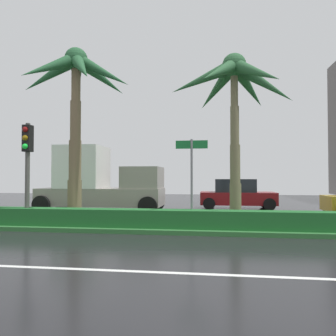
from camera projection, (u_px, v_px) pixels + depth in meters
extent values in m
cube|color=black|center=(238.00, 225.00, 13.03)|extent=(90.00, 42.00, 0.10)
cube|color=white|center=(265.00, 277.00, 6.10)|extent=(81.00, 0.14, 0.01)
cube|color=#2D6B33|center=(240.00, 225.00, 12.05)|extent=(85.50, 4.00, 0.15)
cube|color=#1E6028|center=(243.00, 220.00, 10.67)|extent=(76.50, 0.70, 0.60)
cylinder|color=brown|center=(75.00, 200.00, 13.03)|extent=(0.55, 0.55, 1.58)
cylinder|color=brown|center=(75.00, 160.00, 13.04)|extent=(0.49, 0.49, 1.58)
cylinder|color=brown|center=(76.00, 121.00, 13.04)|extent=(0.42, 0.42, 1.58)
cylinder|color=brown|center=(76.00, 81.00, 13.05)|extent=(0.35, 0.35, 1.58)
sphere|color=#255832|center=(76.00, 59.00, 13.07)|extent=(0.90, 0.90, 0.90)
cone|color=#255832|center=(102.00, 72.00, 12.79)|extent=(2.53, 0.83, 1.68)
cone|color=#255832|center=(101.00, 77.00, 13.87)|extent=(1.99, 2.34, 1.51)
cone|color=#255832|center=(77.00, 81.00, 14.14)|extent=(1.45, 2.52, 1.65)
cone|color=#255832|center=(50.00, 75.00, 13.24)|extent=(2.50, 0.64, 1.66)
cone|color=#255832|center=(50.00, 67.00, 12.22)|extent=(1.83, 2.38, 1.68)
cone|color=#255832|center=(81.00, 67.00, 12.09)|extent=(1.82, 2.34, 1.79)
cylinder|color=#6E6548|center=(235.00, 203.00, 12.28)|extent=(0.43, 0.43, 1.46)
cylinder|color=#6E6548|center=(235.00, 164.00, 12.30)|extent=(0.38, 0.38, 1.46)
cylinder|color=#6E6548|center=(235.00, 126.00, 12.32)|extent=(0.33, 0.33, 1.46)
cylinder|color=#6E6548|center=(234.00, 87.00, 12.35)|extent=(0.28, 0.28, 1.46)
sphere|color=#2A5A33|center=(234.00, 65.00, 12.37)|extent=(0.90, 0.90, 0.90)
cone|color=#2A5A33|center=(263.00, 83.00, 12.29)|extent=(2.50, 0.75, 1.85)
cone|color=#2A5A33|center=(249.00, 87.00, 13.21)|extent=(1.87, 2.42, 1.68)
cone|color=#2A5A33|center=(217.00, 89.00, 13.35)|extent=(1.90, 2.39, 1.72)
cone|color=#2A5A33|center=(203.00, 79.00, 12.54)|extent=(2.60, 0.60, 1.47)
cone|color=#2A5A33|center=(220.00, 71.00, 11.42)|extent=(1.71, 2.52, 1.58)
cone|color=#2A5A33|center=(255.00, 72.00, 11.33)|extent=(1.90, 2.41, 1.65)
cylinder|color=#4C4C47|center=(27.00, 174.00, 11.73)|extent=(0.16, 0.16, 3.64)
cube|color=black|center=(28.00, 138.00, 11.76)|extent=(0.28, 0.32, 0.96)
sphere|color=maroon|center=(25.00, 129.00, 11.60)|extent=(0.20, 0.20, 0.20)
sphere|color=#7F600F|center=(25.00, 138.00, 11.59)|extent=(0.20, 0.20, 0.20)
sphere|color=#1EEA3F|center=(25.00, 146.00, 11.58)|extent=(0.20, 0.20, 0.20)
cylinder|color=slate|center=(192.00, 183.00, 11.22)|extent=(0.08, 0.08, 3.00)
cube|color=#146B2D|center=(192.00, 145.00, 11.25)|extent=(1.10, 0.03, 0.28)
cube|color=gray|center=(102.00, 197.00, 17.12)|extent=(6.40, 2.30, 0.90)
cube|color=gray|center=(143.00, 178.00, 16.85)|extent=(1.90, 2.21, 1.10)
cube|color=silver|center=(83.00, 167.00, 17.31)|extent=(2.30, 2.35, 2.20)
cylinder|color=black|center=(156.00, 202.00, 17.91)|extent=(0.92, 0.30, 0.92)
cylinder|color=black|center=(148.00, 206.00, 15.59)|extent=(0.92, 0.30, 0.92)
cylinder|color=black|center=(63.00, 201.00, 18.64)|extent=(0.92, 0.30, 0.92)
cylinder|color=black|center=(42.00, 205.00, 16.32)|extent=(0.92, 0.30, 0.92)
cube|color=maroon|center=(238.00, 198.00, 19.09)|extent=(4.30, 1.76, 0.72)
cube|color=#1E2328|center=(235.00, 186.00, 19.13)|extent=(2.30, 1.58, 0.76)
cylinder|color=black|center=(264.00, 202.00, 19.75)|extent=(0.68, 0.22, 0.68)
cylinder|color=black|center=(270.00, 204.00, 17.97)|extent=(0.68, 0.22, 0.68)
cylinder|color=black|center=(209.00, 201.00, 20.20)|extent=(0.68, 0.22, 0.68)
cylinder|color=black|center=(209.00, 204.00, 18.42)|extent=(0.68, 0.22, 0.68)
cylinder|color=black|center=(330.00, 207.00, 16.27)|extent=(0.68, 0.22, 0.68)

